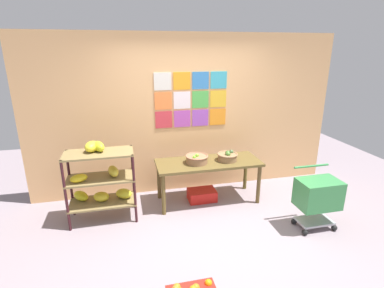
% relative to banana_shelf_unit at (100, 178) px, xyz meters
% --- Properties ---
extents(ground, '(9.10, 9.10, 0.00)m').
position_rel_banana_shelf_unit_xyz_m(ground, '(1.41, -0.87, -0.64)').
color(ground, gray).
extents(back_wall_with_art, '(5.13, 0.07, 2.61)m').
position_rel_banana_shelf_unit_xyz_m(back_wall_with_art, '(1.41, 0.71, 0.67)').
color(back_wall_with_art, '#E2A86D').
rests_on(back_wall_with_art, ground).
extents(banana_shelf_unit, '(0.92, 0.50, 1.16)m').
position_rel_banana_shelf_unit_xyz_m(banana_shelf_unit, '(0.00, 0.00, 0.00)').
color(banana_shelf_unit, '#38161B').
rests_on(banana_shelf_unit, ground).
extents(display_table, '(1.63, 0.64, 0.68)m').
position_rel_banana_shelf_unit_xyz_m(display_table, '(1.62, 0.15, -0.04)').
color(display_table, brown).
rests_on(display_table, ground).
extents(fruit_basket_back_right, '(0.32, 0.32, 0.17)m').
position_rel_banana_shelf_unit_xyz_m(fruit_basket_back_right, '(1.92, 0.13, 0.11)').
color(fruit_basket_back_right, olive).
rests_on(fruit_basket_back_right, display_table).
extents(fruit_basket_back_left, '(0.35, 0.35, 0.15)m').
position_rel_banana_shelf_unit_xyz_m(fruit_basket_back_left, '(1.42, 0.13, 0.11)').
color(fruit_basket_back_left, '#926747').
rests_on(fruit_basket_back_left, display_table).
extents(produce_crate_under_table, '(0.44, 0.30, 0.17)m').
position_rel_banana_shelf_unit_xyz_m(produce_crate_under_table, '(1.53, 0.19, -0.55)').
color(produce_crate_under_table, red).
rests_on(produce_crate_under_table, ground).
extents(shopping_cart, '(0.55, 0.41, 0.84)m').
position_rel_banana_shelf_unit_xyz_m(shopping_cart, '(2.83, -0.92, -0.15)').
color(shopping_cart, black).
rests_on(shopping_cart, ground).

